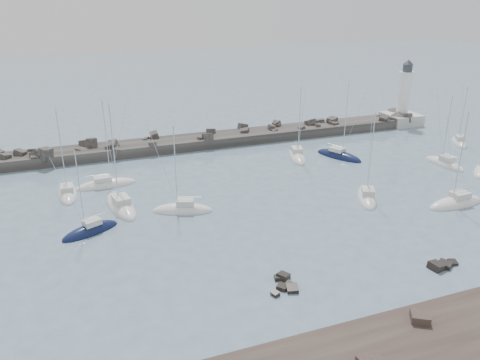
{
  "coord_description": "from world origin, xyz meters",
  "views": [
    {
      "loc": [
        -21.11,
        -43.79,
        26.85
      ],
      "look_at": [
        -0.43,
        12.0,
        3.01
      ],
      "focal_mm": 35.0,
      "sensor_mm": 36.0,
      "label": 1
    }
  ],
  "objects_px": {
    "lighthouse": "(402,110)",
    "sailboat_6": "(297,157)",
    "sailboat_3": "(121,207)",
    "sailboat_7": "(367,198)",
    "sailboat_9": "(456,204)",
    "sailboat_5": "(183,210)",
    "sailboat_1": "(68,194)",
    "sailboat_8": "(339,156)",
    "sailboat_2": "(90,231)",
    "sailboat_12": "(459,143)",
    "sailboat_10": "(444,164)",
    "sailboat_4": "(106,185)"
  },
  "relations": [
    {
      "from": "sailboat_3",
      "to": "sailboat_6",
      "type": "distance_m",
      "value": 33.17
    },
    {
      "from": "sailboat_1",
      "to": "sailboat_2",
      "type": "height_order",
      "value": "sailboat_1"
    },
    {
      "from": "sailboat_2",
      "to": "sailboat_9",
      "type": "bearing_deg",
      "value": -10.84
    },
    {
      "from": "sailboat_4",
      "to": "sailboat_10",
      "type": "distance_m",
      "value": 55.13
    },
    {
      "from": "sailboat_10",
      "to": "sailboat_12",
      "type": "relative_size",
      "value": 1.06
    },
    {
      "from": "sailboat_6",
      "to": "sailboat_1",
      "type": "bearing_deg",
      "value": -175.49
    },
    {
      "from": "sailboat_1",
      "to": "sailboat_8",
      "type": "relative_size",
      "value": 0.94
    },
    {
      "from": "sailboat_5",
      "to": "sailboat_6",
      "type": "xyz_separation_m",
      "value": [
        24.03,
        14.23,
        0.0
      ]
    },
    {
      "from": "lighthouse",
      "to": "sailboat_6",
      "type": "xyz_separation_m",
      "value": [
        -31.78,
        -12.58,
        -2.94
      ]
    },
    {
      "from": "sailboat_3",
      "to": "sailboat_5",
      "type": "height_order",
      "value": "sailboat_3"
    },
    {
      "from": "sailboat_1",
      "to": "sailboat_3",
      "type": "height_order",
      "value": "sailboat_3"
    },
    {
      "from": "lighthouse",
      "to": "sailboat_5",
      "type": "height_order",
      "value": "lighthouse"
    },
    {
      "from": "sailboat_5",
      "to": "sailboat_6",
      "type": "height_order",
      "value": "sailboat_6"
    },
    {
      "from": "sailboat_10",
      "to": "sailboat_1",
      "type": "bearing_deg",
      "value": 171.47
    },
    {
      "from": "sailboat_2",
      "to": "sailboat_12",
      "type": "height_order",
      "value": "sailboat_12"
    },
    {
      "from": "sailboat_5",
      "to": "sailboat_4",
      "type": "bearing_deg",
      "value": 124.35
    },
    {
      "from": "sailboat_1",
      "to": "sailboat_9",
      "type": "height_order",
      "value": "sailboat_9"
    },
    {
      "from": "sailboat_7",
      "to": "sailboat_8",
      "type": "height_order",
      "value": "sailboat_8"
    },
    {
      "from": "sailboat_1",
      "to": "sailboat_3",
      "type": "bearing_deg",
      "value": -47.62
    },
    {
      "from": "sailboat_10",
      "to": "lighthouse",
      "type": "bearing_deg",
      "value": 67.29
    },
    {
      "from": "sailboat_4",
      "to": "sailboat_8",
      "type": "xyz_separation_m",
      "value": [
        39.73,
        -0.59,
        0.01
      ]
    },
    {
      "from": "sailboat_4",
      "to": "sailboat_8",
      "type": "relative_size",
      "value": 0.99
    },
    {
      "from": "sailboat_3",
      "to": "sailboat_8",
      "type": "xyz_separation_m",
      "value": [
        38.63,
        8.02,
        -0.01
      ]
    },
    {
      "from": "lighthouse",
      "to": "sailboat_8",
      "type": "distance_m",
      "value": 28.94
    },
    {
      "from": "sailboat_6",
      "to": "sailboat_12",
      "type": "xyz_separation_m",
      "value": [
        32.82,
        -3.43,
        -0.0
      ]
    },
    {
      "from": "sailboat_4",
      "to": "sailboat_9",
      "type": "bearing_deg",
      "value": -28.04
    },
    {
      "from": "lighthouse",
      "to": "sailboat_5",
      "type": "bearing_deg",
      "value": -154.35
    },
    {
      "from": "sailboat_7",
      "to": "sailboat_9",
      "type": "distance_m",
      "value": 11.83
    },
    {
      "from": "sailboat_3",
      "to": "sailboat_4",
      "type": "height_order",
      "value": "sailboat_3"
    },
    {
      "from": "sailboat_4",
      "to": "sailboat_6",
      "type": "height_order",
      "value": "sailboat_4"
    },
    {
      "from": "sailboat_1",
      "to": "sailboat_10",
      "type": "relative_size",
      "value": 1.05
    },
    {
      "from": "sailboat_7",
      "to": "sailboat_8",
      "type": "bearing_deg",
      "value": 71.04
    },
    {
      "from": "lighthouse",
      "to": "sailboat_8",
      "type": "height_order",
      "value": "lighthouse"
    },
    {
      "from": "lighthouse",
      "to": "sailboat_3",
      "type": "xyz_separation_m",
      "value": [
        -63.33,
        -22.81,
        -2.94
      ]
    },
    {
      "from": "sailboat_6",
      "to": "sailboat_7",
      "type": "relative_size",
      "value": 1.04
    },
    {
      "from": "sailboat_2",
      "to": "sailboat_8",
      "type": "relative_size",
      "value": 0.82
    },
    {
      "from": "sailboat_5",
      "to": "lighthouse",
      "type": "bearing_deg",
      "value": 25.65
    },
    {
      "from": "sailboat_9",
      "to": "sailboat_12",
      "type": "bearing_deg",
      "value": 45.46
    },
    {
      "from": "sailboat_9",
      "to": "sailboat_10",
      "type": "xyz_separation_m",
      "value": [
        10.04,
        13.17,
        -0.01
      ]
    },
    {
      "from": "sailboat_4",
      "to": "sailboat_8",
      "type": "distance_m",
      "value": 39.73
    },
    {
      "from": "lighthouse",
      "to": "sailboat_6",
      "type": "bearing_deg",
      "value": -158.41
    },
    {
      "from": "sailboat_1",
      "to": "sailboat_12",
      "type": "relative_size",
      "value": 1.11
    },
    {
      "from": "sailboat_6",
      "to": "sailboat_9",
      "type": "distance_m",
      "value": 27.62
    },
    {
      "from": "lighthouse",
      "to": "sailboat_3",
      "type": "relative_size",
      "value": 0.96
    },
    {
      "from": "sailboat_5",
      "to": "sailboat_12",
      "type": "height_order",
      "value": "sailboat_5"
    },
    {
      "from": "sailboat_1",
      "to": "sailboat_6",
      "type": "xyz_separation_m",
      "value": [
        38.14,
        3.01,
        0.02
      ]
    },
    {
      "from": "sailboat_2",
      "to": "sailboat_12",
      "type": "xyz_separation_m",
      "value": [
        68.71,
        12.62,
        0.01
      ]
    },
    {
      "from": "sailboat_1",
      "to": "sailboat_10",
      "type": "bearing_deg",
      "value": -8.53
    },
    {
      "from": "sailboat_1",
      "to": "sailboat_8",
      "type": "height_order",
      "value": "sailboat_8"
    },
    {
      "from": "sailboat_7",
      "to": "sailboat_8",
      "type": "distance_m",
      "value": 17.92
    }
  ]
}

